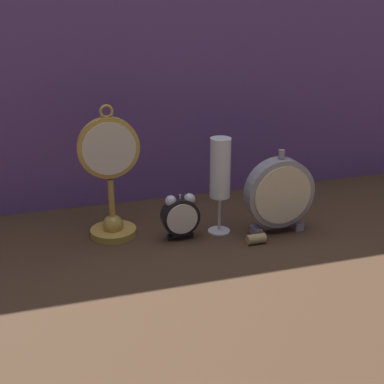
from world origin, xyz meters
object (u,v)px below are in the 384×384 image
Objects in this scene: mantel_clock_silver at (279,193)px; wine_cork at (256,239)px; pocket_watch_on_stand at (111,183)px; alarm_clock_twin_bell at (180,215)px; champagne_flute at (220,174)px.

mantel_clock_silver reaches higher than wine_cork.
pocket_watch_on_stand is 2.84× the size of alarm_clock_twin_bell.
pocket_watch_on_stand is 0.17m from alarm_clock_twin_bell.
champagne_flute is at bearing 125.10° from wine_cork.
mantel_clock_silver is (0.22, -0.03, 0.04)m from alarm_clock_twin_bell.
champagne_flute is at bearing 6.24° from alarm_clock_twin_bell.
champagne_flute is (0.10, 0.01, 0.08)m from alarm_clock_twin_bell.
pocket_watch_on_stand is at bearing 167.82° from champagne_flute.
champagne_flute is 0.17m from wine_cork.
pocket_watch_on_stand is at bearing 165.88° from mantel_clock_silver.
champagne_flute is at bearing -12.18° from pocket_watch_on_stand.
wine_cork is at bearing -24.32° from pocket_watch_on_stand.
pocket_watch_on_stand is 1.35× the size of champagne_flute.
wine_cork is at bearing -149.59° from mantel_clock_silver.
alarm_clock_twin_bell is 0.18m from wine_cork.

